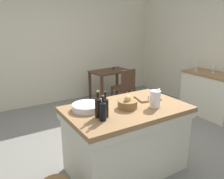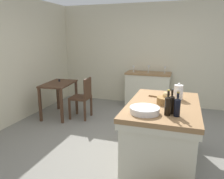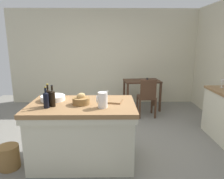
{
  "view_description": "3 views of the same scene",
  "coord_description": "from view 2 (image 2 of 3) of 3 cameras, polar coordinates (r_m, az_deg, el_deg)",
  "views": [
    {
      "loc": [
        -1.82,
        -2.7,
        1.92
      ],
      "look_at": [
        0.13,
        0.45,
        0.8
      ],
      "focal_mm": 37.13,
      "sensor_mm": 36.0,
      "label": 1
    },
    {
      "loc": [
        -3.19,
        -0.76,
        1.78
      ],
      "look_at": [
        0.07,
        0.33,
        0.94
      ],
      "focal_mm": 35.14,
      "sensor_mm": 36.0,
      "label": 2
    },
    {
      "loc": [
        0.14,
        -3.38,
        1.75
      ],
      "look_at": [
        0.18,
        0.31,
        0.89
      ],
      "focal_mm": 33.72,
      "sensor_mm": 36.0,
      "label": 3
    }
  ],
  "objects": [
    {
      "name": "ground_plane",
      "position": [
        3.73,
        4.6,
        -14.85
      ],
      "size": [
        6.76,
        6.76,
        0.0
      ],
      "primitive_type": "plane",
      "color": "slate"
    },
    {
      "name": "wall_right",
      "position": [
        5.86,
        11.06,
        8.75
      ],
      "size": [
        0.12,
        5.2,
        2.6
      ],
      "primitive_type": "cube",
      "color": "beige",
      "rests_on": "ground"
    },
    {
      "name": "island_table",
      "position": [
        3.22,
        12.85,
        -10.54
      ],
      "size": [
        1.5,
        0.94,
        0.88
      ],
      "color": "olive",
      "rests_on": "ground"
    },
    {
      "name": "side_cabinet",
      "position": [
        5.67,
        9.28,
        -0.06
      ],
      "size": [
        0.52,
        1.13,
        0.89
      ],
      "color": "olive",
      "rests_on": "ground"
    },
    {
      "name": "writing_desk",
      "position": [
        5.05,
        -13.67,
        0.27
      ],
      "size": [
        0.95,
        0.65,
        0.82
      ],
      "color": "#472D1E",
      "rests_on": "ground"
    },
    {
      "name": "wooden_chair",
      "position": [
        4.85,
        -7.63,
        -1.82
      ],
      "size": [
        0.41,
        0.41,
        0.9
      ],
      "color": "#472D1E",
      "rests_on": "ground"
    },
    {
      "name": "pitcher",
      "position": [
        3.33,
        16.88,
        -0.59
      ],
      "size": [
        0.17,
        0.13,
        0.25
      ],
      "color": "white",
      "rests_on": "island_table"
    },
    {
      "name": "wash_bowl",
      "position": [
        2.65,
        8.48,
        -5.31
      ],
      "size": [
        0.36,
        0.36,
        0.07
      ],
      "primitive_type": "cylinder",
      "color": "white",
      "rests_on": "island_table"
    },
    {
      "name": "bread_basket",
      "position": [
        3.05,
        13.79,
        -2.64
      ],
      "size": [
        0.24,
        0.24,
        0.17
      ],
      "color": "olive",
      "rests_on": "island_table"
    },
    {
      "name": "cutting_board",
      "position": [
        3.48,
        12.27,
        -1.32
      ],
      "size": [
        0.34,
        0.3,
        0.02
      ],
      "primitive_type": "cube",
      "rotation": [
        0.0,
        0.0,
        -0.21
      ],
      "color": "olive",
      "rests_on": "island_table"
    },
    {
      "name": "wine_bottle_dark",
      "position": [
        2.67,
        15.24,
        -3.63
      ],
      "size": [
        0.07,
        0.07,
        0.3
      ],
      "color": "black",
      "rests_on": "island_table"
    },
    {
      "name": "wine_bottle_amber",
      "position": [
        2.61,
        14.31,
        -3.94
      ],
      "size": [
        0.07,
        0.07,
        0.31
      ],
      "color": "black",
      "rests_on": "island_table"
    },
    {
      "name": "wine_bottle_green",
      "position": [
        2.61,
        16.61,
        -4.25
      ],
      "size": [
        0.07,
        0.07,
        0.29
      ],
      "color": "black",
      "rests_on": "island_table"
    },
    {
      "name": "wine_glass_far_left",
      "position": [
        5.56,
        13.6,
        5.3
      ],
      "size": [
        0.07,
        0.07,
        0.16
      ],
      "color": "white",
      "rests_on": "side_cabinet"
    },
    {
      "name": "wine_glass_left",
      "position": [
        5.62,
        9.49,
        5.65
      ],
      "size": [
        0.07,
        0.07,
        0.17
      ],
      "color": "white",
      "rests_on": "side_cabinet"
    },
    {
      "name": "wine_glass_middle",
      "position": [
        5.64,
        5.68,
        5.65
      ],
      "size": [
        0.07,
        0.07,
        0.15
      ],
      "color": "white",
      "rests_on": "side_cabinet"
    }
  ]
}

